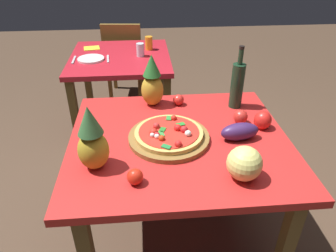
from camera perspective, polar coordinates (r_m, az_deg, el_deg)
ground_plane at (r=2.10m, az=1.67°, el=-18.66°), size 10.00×10.00×0.00m
display_table at (r=1.66m, az=2.01°, el=-4.57°), size 1.12×1.00×0.72m
background_table at (r=2.83m, az=-8.58°, el=10.51°), size 0.85×0.89×0.72m
dining_chair at (r=3.50m, az=-8.03°, el=12.50°), size 0.44×0.44×0.85m
pizza_board at (r=1.59m, az=0.16°, el=-2.09°), size 0.41×0.41×0.02m
pizza at (r=1.58m, az=0.15°, el=-1.29°), size 0.35×0.35×0.06m
wine_bottle at (r=1.89m, az=12.52°, el=7.40°), size 0.08×0.08×0.37m
pineapple_left at (r=1.38m, az=-13.69°, el=-2.71°), size 0.14×0.14×0.31m
pineapple_right at (r=1.87m, az=-2.91°, el=7.86°), size 0.13×0.13×0.32m
melon at (r=1.36m, az=13.77°, el=-6.65°), size 0.15×0.15×0.15m
bell_pepper at (r=1.75m, az=16.90°, el=1.02°), size 0.09×0.09×0.10m
eggplant at (r=1.62m, az=12.97°, el=-0.98°), size 0.21×0.11×0.09m
tomato_beside_pepper at (r=1.77m, az=13.11°, el=1.69°), size 0.08×0.08×0.08m
tomato_by_bottle at (r=1.33m, az=-6.03°, el=-9.20°), size 0.07×0.07×0.07m
tomato_near_board at (r=1.91m, az=1.93°, el=4.80°), size 0.07×0.07×0.07m
drinking_glass_juice at (r=2.90m, az=-3.52°, el=14.88°), size 0.07×0.07×0.12m
drinking_glass_water at (r=2.74m, az=-5.09°, el=13.69°), size 0.07×0.07×0.11m
dinner_plate at (r=2.73m, az=-13.90°, el=11.81°), size 0.22×0.22×0.02m
fork_utensil at (r=2.76m, az=-16.81°, el=11.49°), size 0.02×0.18×0.01m
knife_utensil at (r=2.72m, az=-10.92°, el=11.95°), size 0.03×0.18×0.01m
napkin_folded at (r=3.02m, az=-13.76°, el=13.64°), size 0.16×0.14×0.01m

